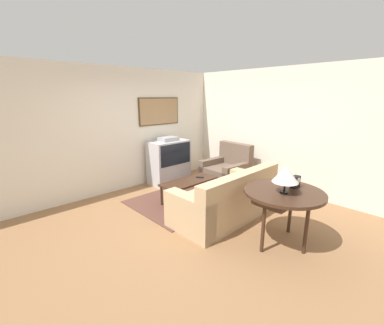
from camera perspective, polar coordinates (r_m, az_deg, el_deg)
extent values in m
plane|color=#8E6642|center=(4.61, -1.72, -12.42)|extent=(12.00, 12.00, 0.00)
cube|color=silver|center=(5.92, -15.74, 6.86)|extent=(12.00, 0.06, 2.70)
cube|color=#4C381E|center=(6.40, -7.30, 11.23)|extent=(1.15, 0.03, 0.65)
cube|color=#A37F56|center=(6.39, -7.20, 11.22)|extent=(1.10, 0.01, 0.60)
cube|color=silver|center=(6.21, 16.79, 7.12)|extent=(0.06, 12.00, 2.70)
cube|color=brown|center=(5.37, -1.37, -8.26)|extent=(2.08, 1.66, 0.01)
cube|color=#B7B7BC|center=(6.40, -5.09, -2.33)|extent=(0.98, 0.55, 0.47)
cube|color=#B7B7BC|center=(6.27, -5.20, 2.23)|extent=(0.98, 0.55, 0.57)
cube|color=black|center=(6.06, -3.57, 1.82)|extent=(0.88, 0.01, 0.50)
cube|color=#9E9EA3|center=(6.21, -5.27, 5.22)|extent=(0.44, 0.30, 0.09)
cube|color=tan|center=(4.64, 7.12, -9.14)|extent=(1.99, 0.96, 0.47)
cube|color=tan|center=(4.28, 10.98, -5.00)|extent=(1.97, 0.26, 0.41)
cube|color=tan|center=(5.27, 13.08, -5.52)|extent=(0.26, 0.93, 0.63)
cube|color=tan|center=(4.02, -0.74, -11.65)|extent=(0.26, 0.93, 0.63)
cube|color=#877154|center=(4.72, 12.74, -3.73)|extent=(0.36, 0.13, 0.34)
cube|color=#877154|center=(4.04, 5.77, -6.59)|extent=(0.36, 0.13, 0.34)
cube|color=brown|center=(6.24, 7.36, -2.95)|extent=(0.95, 0.97, 0.45)
cube|color=brown|center=(6.38, 9.69, 1.93)|extent=(0.22, 0.94, 0.53)
cube|color=brown|center=(6.47, 4.85, -1.60)|extent=(0.91, 0.20, 0.59)
cube|color=brown|center=(5.98, 10.12, -3.13)|extent=(0.91, 0.20, 0.59)
cube|color=#3D2619|center=(5.18, -0.68, -4.23)|extent=(1.19, 0.49, 0.04)
cylinder|color=#3D2619|center=(4.79, -3.94, -8.72)|extent=(0.04, 0.04, 0.40)
cylinder|color=#3D2619|center=(5.50, 4.97, -5.60)|extent=(0.04, 0.04, 0.40)
cylinder|color=#3D2619|center=(5.08, -6.79, -7.40)|extent=(0.04, 0.04, 0.40)
cylinder|color=#3D2619|center=(5.75, 2.03, -4.63)|extent=(0.04, 0.04, 0.40)
cylinder|color=#3D2619|center=(3.83, 19.74, -6.26)|extent=(1.11, 1.11, 0.04)
cube|color=#3D2619|center=(3.85, 19.67, -7.12)|extent=(0.94, 0.44, 0.08)
cylinder|color=#3D2619|center=(3.70, 15.56, -13.54)|extent=(0.05, 0.05, 0.77)
cylinder|color=#3D2619|center=(4.32, 21.03, -9.74)|extent=(0.05, 0.05, 0.77)
cylinder|color=#3D2619|center=(3.85, 24.07, -13.12)|extent=(0.05, 0.05, 0.77)
cylinder|color=black|center=(3.73, 19.77, -6.21)|extent=(0.11, 0.11, 0.02)
cylinder|color=black|center=(3.68, 20.00, -3.79)|extent=(0.02, 0.02, 0.31)
cone|color=silver|center=(3.65, 20.12, -2.47)|extent=(0.35, 0.35, 0.22)
cube|color=black|center=(3.98, 21.98, -4.00)|extent=(0.14, 0.09, 0.17)
cylinder|color=white|center=(3.96, 22.65, -3.73)|extent=(0.09, 0.01, 0.09)
cube|color=black|center=(5.35, 1.74, -3.29)|extent=(0.11, 0.16, 0.02)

